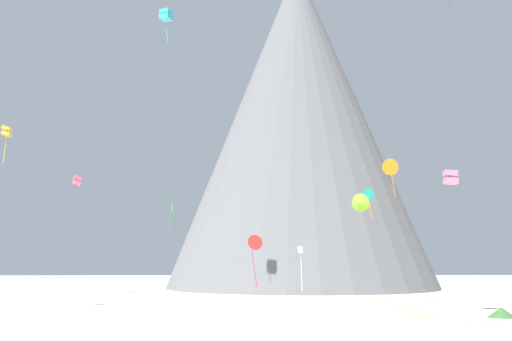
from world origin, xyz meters
The scene contains 16 objects.
dune_midground centered at (3.56, 19.22, 0.00)m, with size 15.08×16.60×3.96m, color beige.
bush_scatter_east centered at (-2.94, 23.91, 0.38)m, with size 2.51×2.51×0.75m, color #668C4C.
bush_far_left centered at (18.72, 22.79, 0.44)m, with size 2.32×2.32×0.87m, color #386633.
bush_near_left centered at (7.97, 21.79, 0.46)m, with size 1.93×1.93×0.93m, color #668C4C.
rock_massif centered at (8.94, 82.63, 29.19)m, with size 66.48×66.48×66.04m.
kite_rainbow_mid centered at (-27.90, 58.31, 16.90)m, with size 1.63×1.57×2.86m.
kite_white_low centered at (3.49, 38.88, 4.77)m, with size 0.63×0.55×5.03m.
kite_cyan_high centered at (-13.23, 43.26, 36.54)m, with size 1.76×1.76×4.42m.
kite_teal_low centered at (11.06, 37.07, 12.27)m, with size 1.31×0.50×3.62m.
kite_orange_mid centered at (15.50, 43.04, 16.52)m, with size 2.10×1.72×4.88m.
kite_red_low centered at (-1.98, 30.74, 6.58)m, with size 1.68×1.15×5.20m.
kite_indigo_high centered at (20.84, 34.24, 34.76)m, with size 0.69×1.14×1.22m.
kite_lime_low centered at (5.98, 18.97, 9.32)m, with size 1.55×1.35×1.52m.
kite_green_low centered at (-13.10, 53.98, 11.86)m, with size 0.46×0.70×3.60m.
kite_gold_mid centered at (-27.29, 30.63, 17.72)m, with size 0.92×0.85×3.87m.
kite_pink_low centered at (16.46, 26.42, 12.63)m, with size 1.35×1.31×1.36m.
Camera 1 is at (-3.94, -24.80, 4.51)m, focal length 38.80 mm.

